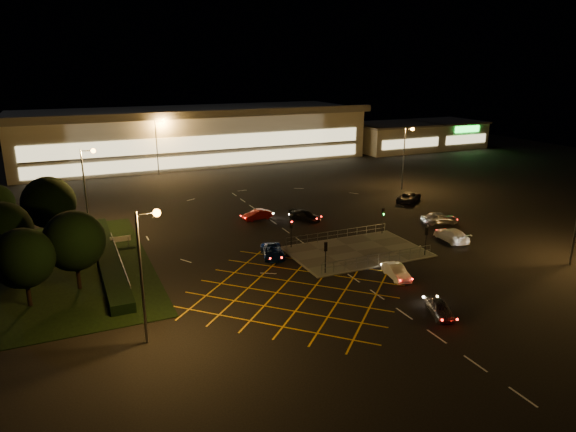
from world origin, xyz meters
name	(u,v)px	position (x,y,z in m)	size (l,w,h in m)	color
ground	(331,249)	(0.00, 0.00, 0.00)	(180.00, 180.00, 0.00)	black
pedestrian_island	(357,252)	(2.00, -2.00, 0.06)	(14.00, 9.00, 0.12)	#4C4944
grass_verge	(55,269)	(-28.00, 6.00, 0.04)	(18.00, 30.00, 0.08)	black
hedge	(108,257)	(-23.00, 6.00, 0.50)	(2.00, 26.00, 1.00)	black
supermarket	(192,134)	(0.00, 61.95, 5.31)	(72.00, 26.50, 10.50)	beige
retail_unit_a	(393,137)	(46.00, 53.97, 3.21)	(18.80, 14.80, 6.35)	beige
retail_unit_b	(446,133)	(62.00, 53.96, 3.22)	(14.80, 14.80, 6.35)	beige
streetlight_sw	(146,258)	(-21.56, -12.00, 6.56)	(1.78, 0.56, 10.03)	slate
streetlight_nw	(88,178)	(-23.56, 18.00, 6.56)	(1.78, 0.56, 10.03)	slate
streetlight_ne	(406,149)	(24.44, 20.00, 6.56)	(1.78, 0.56, 10.03)	slate
streetlight_far_left	(159,139)	(-9.56, 48.00, 6.56)	(1.78, 0.56, 10.03)	slate
streetlight_far_right	(344,127)	(30.44, 50.00, 6.56)	(1.78, 0.56, 10.03)	slate
signal_sw	(326,251)	(-4.00, -5.99, 2.37)	(0.28, 0.30, 3.15)	black
signal_se	(426,235)	(8.00, -5.99, 2.37)	(0.28, 0.30, 3.15)	black
signal_nw	(291,228)	(-4.00, 1.99, 2.37)	(0.28, 0.30, 3.15)	black
signal_ne	(383,215)	(8.00, 1.99, 2.37)	(0.28, 0.30, 3.15)	black
tree_a	(23,258)	(-30.00, -2.00, 4.33)	(5.04, 5.04, 6.86)	black
tree_b	(3,230)	(-32.00, 6.00, 4.64)	(5.40, 5.40, 7.35)	black
tree_c	(49,203)	(-28.00, 14.00, 4.95)	(5.76, 5.76, 7.84)	black
tree_e	(74,241)	(-26.00, 0.00, 4.64)	(5.40, 5.40, 7.35)	black
car_near_silver	(440,308)	(0.42, -17.36, 0.62)	(1.47, 3.66, 1.25)	#9EA0A5
car_queue_white	(396,272)	(1.74, -9.62, 0.65)	(1.38, 3.96, 1.31)	white
car_left_blue	(273,251)	(-6.91, 0.30, 0.64)	(2.13, 4.63, 1.29)	navy
car_far_dkgrey	(305,216)	(2.08, 10.98, 0.64)	(1.78, 4.38, 1.27)	black
car_right_silver	(439,218)	(17.01, 2.49, 0.78)	(1.85, 4.59, 1.56)	#B8BABF
car_circ_red	(257,215)	(-3.52, 13.85, 0.65)	(1.37, 3.93, 1.30)	maroon
car_east_grey	(409,197)	(20.34, 13.23, 0.76)	(2.53, 5.50, 1.53)	black
car_approach_white	(452,235)	(13.93, -3.30, 0.73)	(2.06, 5.07, 1.47)	white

